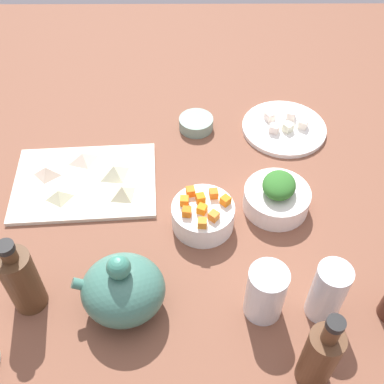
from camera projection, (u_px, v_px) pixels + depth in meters
tabletop at (192, 211)px, 108.26cm from camera, size 190.00×190.00×3.00cm
cutting_board at (86, 182)px, 111.57cm from camera, size 34.25×25.45×1.00cm
plate_tofu at (285, 128)px, 124.26cm from camera, size 21.72×21.72×1.20cm
bowl_greens at (278, 198)px, 105.55cm from camera, size 14.53×14.53×5.09cm
bowl_carrots at (204, 216)px, 101.81cm from camera, size 13.39×13.39×5.61cm
bowl_small_side at (197, 123)px, 124.10cm from camera, size 8.85×8.85×3.11cm
teapot at (125, 289)px, 86.42cm from camera, size 16.91×14.41×15.22cm
bottle_1 at (23, 280)px, 85.62cm from camera, size 6.22×6.22×18.31cm
bottle_2 at (322, 356)px, 76.08cm from camera, size 5.70×5.70×19.56cm
drinking_glass_0 at (267, 292)px, 85.85cm from camera, size 7.23×7.23×11.99cm
drinking_glass_1 at (330, 292)px, 85.17cm from camera, size 6.22×6.22×13.35cm
carrot_cube_0 at (202, 198)px, 100.23cm from camera, size 2.21×2.21×1.80cm
carrot_cube_1 at (192, 192)px, 101.49cm from camera, size 2.12×2.12×1.80cm
carrot_cube_2 at (188, 212)px, 97.76cm from camera, size 2.02×2.02×1.80cm
carrot_cube_3 at (227, 201)px, 99.79cm from camera, size 2.55×2.55×1.80cm
carrot_cube_4 at (215, 216)px, 97.02cm from camera, size 2.53×2.53×1.80cm
carrot_cube_5 at (215, 194)px, 101.10cm from camera, size 2.01×2.01×1.80cm
carrot_cube_6 at (204, 209)px, 98.24cm from camera, size 2.40×2.40×1.80cm
carrot_cube_7 at (186, 201)px, 99.72cm from camera, size 1.92×1.92×1.80cm
carrot_cube_8 at (204, 223)px, 95.82cm from camera, size 1.96×1.96×1.80cm
chopped_greens_mound at (280, 184)px, 102.17cm from camera, size 9.34×10.18×3.97cm
tofu_cube_0 at (289, 127)px, 121.89cm from camera, size 3.10×3.10×2.20cm
tofu_cube_1 at (271, 116)px, 124.86cm from camera, size 2.95×2.95×2.20cm
tofu_cube_2 at (276, 129)px, 121.57cm from camera, size 2.89×2.89×2.20cm
tofu_cube_3 at (304, 124)px, 122.77cm from camera, size 2.97×2.97×2.20cm
tofu_cube_4 at (292, 115)px, 125.21cm from camera, size 2.75×2.75×2.20cm
dumpling_0 at (124, 191)px, 107.20cm from camera, size 6.80×6.79×2.72cm
dumpling_1 at (48, 171)px, 111.51cm from camera, size 5.14×4.66×2.48cm
dumpling_2 at (116, 170)px, 111.41cm from camera, size 7.69×7.58×2.87cm
dumpling_3 at (84, 157)px, 114.90cm from camera, size 7.21×6.90×2.21cm
dumpling_4 at (60, 194)px, 106.75cm from camera, size 5.53×5.35×2.33cm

